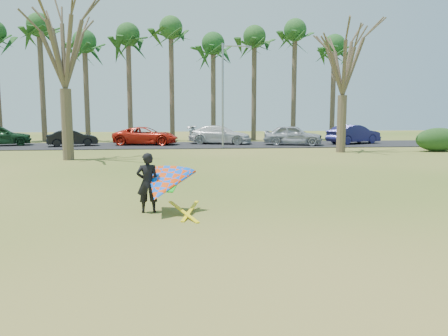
{
  "coord_description": "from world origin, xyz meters",
  "views": [
    {
      "loc": [
        -1.45,
        -11.79,
        2.93
      ],
      "look_at": [
        0.0,
        2.0,
        1.1
      ],
      "focal_mm": 35.0,
      "sensor_mm": 36.0,
      "label": 1
    }
  ],
  "objects": [
    {
      "name": "bare_tree_left",
      "position": [
        -8.0,
        15.0,
        6.92
      ],
      "size": [
        6.6,
        6.6,
        9.7
      ],
      "color": "#483B2B",
      "rests_on": "ground"
    },
    {
      "name": "car_4",
      "position": [
        8.13,
        24.02,
        0.89
      ],
      "size": [
        5.23,
        3.26,
        1.66
      ],
      "primitive_type": "imported",
      "rotation": [
        0.0,
        0.0,
        1.28
      ],
      "color": "#9498A1",
      "rests_on": "parking_strip"
    },
    {
      "name": "palm_3",
      "position": [
        -10.0,
        31.0,
        9.17
      ],
      "size": [
        4.84,
        4.84,
        10.84
      ],
      "color": "#46372A",
      "rests_on": "ground"
    },
    {
      "name": "palm_9",
      "position": [
        14.0,
        31.0,
        9.17
      ],
      "size": [
        4.84,
        4.84,
        10.84
      ],
      "color": "brown",
      "rests_on": "ground"
    },
    {
      "name": "bare_tree_right",
      "position": [
        10.0,
        18.0,
        6.57
      ],
      "size": [
        6.27,
        6.27,
        9.21
      ],
      "color": "#483B2B",
      "rests_on": "ground"
    },
    {
      "name": "kite_flyer",
      "position": [
        -1.94,
        0.52,
        0.85
      ],
      "size": [
        2.13,
        2.39,
        2.02
      ],
      "color": "black",
      "rests_on": "ground"
    },
    {
      "name": "car_1",
      "position": [
        -10.02,
        24.76,
        0.71
      ],
      "size": [
        4.18,
        2.38,
        1.3
      ],
      "primitive_type": "imported",
      "rotation": [
        0.0,
        0.0,
        1.84
      ],
      "color": "black",
      "rests_on": "parking_strip"
    },
    {
      "name": "car_3",
      "position": [
        2.16,
        25.91,
        0.85
      ],
      "size": [
        5.86,
        3.77,
        1.58
      ],
      "primitive_type": "imported",
      "rotation": [
        0.0,
        0.0,
        1.26
      ],
      "color": "silver",
      "rests_on": "parking_strip"
    },
    {
      "name": "palm_6",
      "position": [
        2.0,
        31.0,
        9.17
      ],
      "size": [
        4.84,
        4.84,
        10.84
      ],
      "color": "#453A29",
      "rests_on": "ground"
    },
    {
      "name": "palm_5",
      "position": [
        -2.0,
        31.0,
        10.52
      ],
      "size": [
        4.84,
        4.84,
        12.24
      ],
      "color": "#48392B",
      "rests_on": "ground"
    },
    {
      "name": "streetlight",
      "position": [
        2.16,
        22.0,
        4.46
      ],
      "size": [
        2.28,
        0.18,
        8.0
      ],
      "color": "gray",
      "rests_on": "ground"
    },
    {
      "name": "parking_strip",
      "position": [
        0.0,
        25.0,
        0.03
      ],
      "size": [
        46.0,
        7.0,
        0.06
      ],
      "primitive_type": "cube",
      "color": "black",
      "rests_on": "ground"
    },
    {
      "name": "palm_2",
      "position": [
        -14.0,
        31.0,
        10.52
      ],
      "size": [
        4.84,
        4.84,
        12.24
      ],
      "color": "#4A3B2C",
      "rests_on": "ground"
    },
    {
      "name": "palm_8",
      "position": [
        10.0,
        31.0,
        10.52
      ],
      "size": [
        4.84,
        4.84,
        12.24
      ],
      "color": "brown",
      "rests_on": "ground"
    },
    {
      "name": "car_2",
      "position": [
        -4.17,
        25.56,
        0.81
      ],
      "size": [
        5.66,
        3.16,
        1.5
      ],
      "primitive_type": "imported",
      "rotation": [
        0.0,
        0.0,
        1.44
      ],
      "color": "red",
      "rests_on": "parking_strip"
    },
    {
      "name": "palm_4",
      "position": [
        -6.0,
        31.0,
        9.85
      ],
      "size": [
        4.84,
        4.84,
        11.54
      ],
      "color": "brown",
      "rests_on": "ground"
    },
    {
      "name": "car_5",
      "position": [
        13.78,
        24.89,
        0.88
      ],
      "size": [
        5.24,
        3.54,
        1.63
      ],
      "primitive_type": "imported",
      "rotation": [
        0.0,
        0.0,
        1.98
      ],
      "color": "#1B1A50",
      "rests_on": "parking_strip"
    },
    {
      "name": "hedge_near",
      "position": [
        17.21,
        17.82,
        0.85
      ],
      "size": [
        3.41,
        1.54,
        1.7
      ],
      "primitive_type": "ellipsoid",
      "color": "#193A15",
      "rests_on": "ground"
    },
    {
      "name": "ground",
      "position": [
        0.0,
        0.0,
        0.0
      ],
      "size": [
        100.0,
        100.0,
        0.0
      ],
      "primitive_type": "plane",
      "color": "#2C5312",
      "rests_on": "ground"
    },
    {
      "name": "palm_7",
      "position": [
        6.0,
        31.0,
        9.85
      ],
      "size": [
        4.84,
        4.84,
        11.54
      ],
      "color": "#473B2A",
      "rests_on": "ground"
    }
  ]
}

